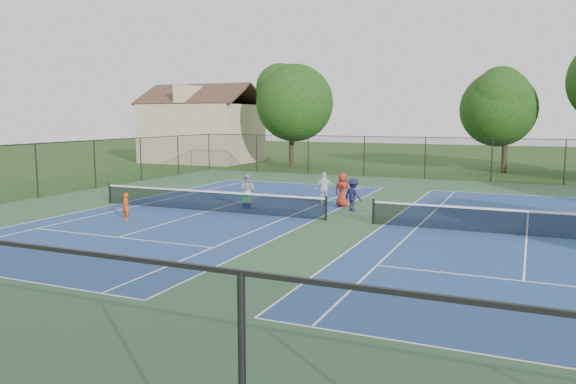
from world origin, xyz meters
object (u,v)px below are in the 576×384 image
at_px(bystander_c, 343,190).
at_px(ball_crate, 247,206).
at_px(ball_hopper, 247,199).
at_px(child_player, 126,207).
at_px(tree_back_c, 507,103).
at_px(instructor, 247,191).
at_px(clapboard_house, 203,130).
at_px(bystander_a, 324,189).
at_px(tree_back_a, 291,99).
at_px(bystander_b, 353,195).

relative_size(bystander_c, ball_crate, 4.73).
distance_m(ball_crate, ball_hopper, 0.35).
height_order(child_player, ball_hopper, child_player).
height_order(tree_back_c, child_player, tree_back_c).
distance_m(instructor, ball_hopper, 0.38).
relative_size(clapboard_house, ball_crate, 29.84).
xyz_separation_m(bystander_a, ball_hopper, (-3.17, -2.34, -0.37)).
xyz_separation_m(child_player, bystander_c, (7.44, 7.37, 0.25)).
bearing_deg(bystander_a, ball_hopper, 7.00).
xyz_separation_m(tree_back_c, bystander_c, (-6.57, -21.14, -4.62)).
height_order(bystander_a, ball_crate, bystander_a).
relative_size(child_player, bystander_c, 0.71).
distance_m(clapboard_house, instructor, 29.20).
height_order(child_player, bystander_a, bystander_a).
distance_m(bystander_c, ball_hopper, 4.78).
height_order(clapboard_house, instructor, clapboard_house).
distance_m(tree_back_a, bystander_a, 23.34).
height_order(bystander_b, ball_hopper, bystander_b).
distance_m(tree_back_c, child_player, 32.13).
distance_m(child_player, ball_hopper, 5.97).
height_order(tree_back_a, clapboard_house, tree_back_a).
height_order(child_player, ball_crate, child_player).
bearing_deg(bystander_c, child_player, 51.14).
distance_m(tree_back_a, clapboard_house, 10.47).
relative_size(tree_back_c, bystander_b, 5.37).
height_order(bystander_a, ball_hopper, bystander_a).
relative_size(clapboard_house, ball_hopper, 25.24).
bearing_deg(ball_hopper, bystander_a, 36.49).
bearing_deg(instructor, bystander_b, -167.84).
relative_size(tree_back_a, tree_back_c, 1.09).
xyz_separation_m(tree_back_a, clapboard_house, (-10.00, 1.00, -2.95)).
bearing_deg(instructor, child_player, 55.45).
xyz_separation_m(tree_back_a, tree_back_c, (18.00, 1.00, -0.56)).
xyz_separation_m(tree_back_a, ball_crate, (7.32, -22.55, -5.90)).
bearing_deg(bystander_a, tree_back_a, -92.05).
xyz_separation_m(bystander_a, ball_crate, (-3.17, -2.34, -0.72)).
bearing_deg(ball_hopper, ball_crate, 0.00).
bearing_deg(bystander_c, tree_back_a, -54.00).
height_order(tree_back_c, clapboard_house, tree_back_c).
xyz_separation_m(bystander_c, ball_crate, (-4.11, -2.41, -0.72)).
bearing_deg(instructor, clapboard_house, -55.19).
distance_m(bystander_a, ball_hopper, 3.96).
relative_size(tree_back_c, ball_crate, 23.20).
bearing_deg(tree_back_c, bystander_c, -107.27).
relative_size(tree_back_a, ball_hopper, 21.39).
height_order(tree_back_a, tree_back_c, tree_back_a).
bearing_deg(tree_back_c, clapboard_house, -180.00).
height_order(tree_back_a, bystander_b, tree_back_a).
xyz_separation_m(clapboard_house, bystander_c, (21.43, -21.14, -2.24)).
height_order(clapboard_house, child_player, clapboard_house).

